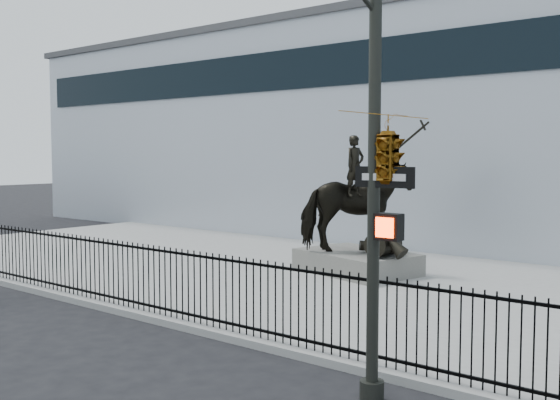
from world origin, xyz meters
The scene contains 7 objects.
ground centered at (0.00, 0.00, 0.00)m, with size 120.00×120.00×0.00m, color black.
plaza centered at (0.00, 7.00, 0.07)m, with size 30.00×12.00×0.15m, color gray.
building centered at (0.00, 20.00, 4.50)m, with size 44.00×14.00×9.00m, color silver.
picket_fence centered at (0.00, 1.25, 0.90)m, with size 22.10×0.10×1.50m.
statue_plinth centered at (1.67, 8.20, 0.46)m, with size 3.29×2.26×0.62m, color #5E5C56.
equestrian_statue centered at (1.73, 8.19, 2.06)m, with size 4.09×3.08×3.57m.
traffic_signal_right centered at (6.47, -2.00, 4.85)m, with size 2.17×6.86×7.00m.
Camera 1 is at (11.87, -7.95, 3.63)m, focal length 42.00 mm.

